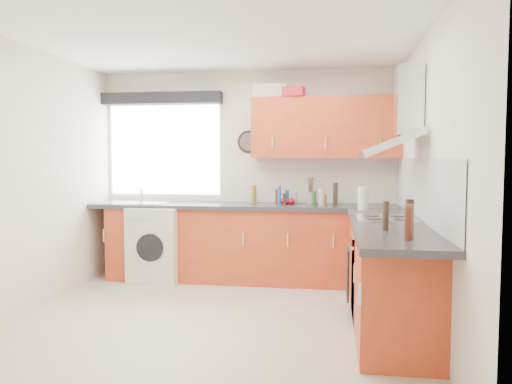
% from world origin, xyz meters
% --- Properties ---
extents(ground_plane, '(3.60, 3.60, 0.00)m').
position_xyz_m(ground_plane, '(0.00, 0.00, 0.00)').
color(ground_plane, beige).
extents(ceiling, '(3.60, 3.60, 0.02)m').
position_xyz_m(ceiling, '(0.00, 0.00, 2.50)').
color(ceiling, white).
rests_on(ceiling, wall_back).
extents(wall_back, '(3.60, 0.02, 2.50)m').
position_xyz_m(wall_back, '(0.00, 1.80, 1.25)').
color(wall_back, silver).
rests_on(wall_back, ground_plane).
extents(wall_front, '(3.60, 0.02, 2.50)m').
position_xyz_m(wall_front, '(0.00, -1.80, 1.25)').
color(wall_front, silver).
rests_on(wall_front, ground_plane).
extents(wall_left, '(0.02, 3.60, 2.50)m').
position_xyz_m(wall_left, '(-1.80, 0.00, 1.25)').
color(wall_left, silver).
rests_on(wall_left, ground_plane).
extents(wall_right, '(0.02, 3.60, 2.50)m').
position_xyz_m(wall_right, '(1.80, 0.00, 1.25)').
color(wall_right, silver).
rests_on(wall_right, ground_plane).
extents(window, '(1.40, 0.02, 1.10)m').
position_xyz_m(window, '(-1.05, 1.79, 1.55)').
color(window, beige).
rests_on(window, wall_back).
extents(window_blind, '(1.50, 0.18, 0.14)m').
position_xyz_m(window_blind, '(-1.05, 1.70, 2.18)').
color(window_blind, black).
rests_on(window_blind, wall_back).
extents(splashback, '(0.01, 3.00, 0.54)m').
position_xyz_m(splashback, '(1.79, 0.30, 1.18)').
color(splashback, white).
rests_on(splashback, wall_right).
extents(base_cab_back, '(3.00, 0.58, 0.86)m').
position_xyz_m(base_cab_back, '(-0.10, 1.51, 0.43)').
color(base_cab_back, '#A93919').
rests_on(base_cab_back, ground_plane).
extents(base_cab_corner, '(0.60, 0.60, 0.86)m').
position_xyz_m(base_cab_corner, '(1.50, 1.50, 0.43)').
color(base_cab_corner, '#A93919').
rests_on(base_cab_corner, ground_plane).
extents(base_cab_right, '(0.58, 2.10, 0.86)m').
position_xyz_m(base_cab_right, '(1.51, 0.15, 0.43)').
color(base_cab_right, '#A93919').
rests_on(base_cab_right, ground_plane).
extents(worktop_back, '(3.60, 0.62, 0.05)m').
position_xyz_m(worktop_back, '(0.00, 1.50, 0.89)').
color(worktop_back, '#27272A').
rests_on(worktop_back, base_cab_back).
extents(worktop_right, '(0.62, 2.42, 0.05)m').
position_xyz_m(worktop_right, '(1.50, 0.00, 0.89)').
color(worktop_right, '#27272A').
rests_on(worktop_right, base_cab_right).
extents(sink, '(0.84, 0.46, 0.10)m').
position_xyz_m(sink, '(-1.33, 1.50, 0.95)').
color(sink, silver).
rests_on(sink, worktop_back).
extents(oven, '(0.56, 0.58, 0.85)m').
position_xyz_m(oven, '(1.50, 0.30, 0.42)').
color(oven, black).
rests_on(oven, ground_plane).
extents(hob_plate, '(0.52, 0.52, 0.01)m').
position_xyz_m(hob_plate, '(1.50, 0.30, 0.92)').
color(hob_plate, silver).
rests_on(hob_plate, worktop_right).
extents(extractor_hood, '(0.52, 0.78, 0.66)m').
position_xyz_m(extractor_hood, '(1.60, 0.30, 1.77)').
color(extractor_hood, silver).
rests_on(extractor_hood, wall_right).
extents(upper_cabinets, '(1.70, 0.35, 0.70)m').
position_xyz_m(upper_cabinets, '(0.95, 1.62, 1.80)').
color(upper_cabinets, '#A93919').
rests_on(upper_cabinets, wall_back).
extents(washing_machine, '(0.64, 0.62, 0.88)m').
position_xyz_m(washing_machine, '(-1.00, 1.40, 0.44)').
color(washing_machine, beige).
rests_on(washing_machine, ground_plane).
extents(wall_clock, '(0.28, 0.04, 0.28)m').
position_xyz_m(wall_clock, '(0.02, 1.78, 1.65)').
color(wall_clock, black).
rests_on(wall_clock, wall_back).
extents(casserole, '(0.40, 0.29, 0.17)m').
position_xyz_m(casserole, '(0.30, 1.72, 2.23)').
color(casserole, beige).
rests_on(casserole, upper_cabinets).
extents(storage_box, '(0.26, 0.23, 0.11)m').
position_xyz_m(storage_box, '(0.59, 1.52, 2.20)').
color(storage_box, '#B31A25').
rests_on(storage_box, upper_cabinets).
extents(utensil_pot, '(0.10, 0.10, 0.13)m').
position_xyz_m(utensil_pot, '(0.78, 1.70, 0.97)').
color(utensil_pot, '#A1998B').
rests_on(utensil_pot, worktop_back).
extents(kitchen_roll, '(0.13, 0.13, 0.24)m').
position_xyz_m(kitchen_roll, '(1.35, 1.05, 1.03)').
color(kitchen_roll, beige).
rests_on(kitchen_roll, worktop_right).
extents(tomato_cluster, '(0.19, 0.19, 0.07)m').
position_xyz_m(tomato_cluster, '(0.51, 1.59, 0.94)').
color(tomato_cluster, red).
rests_on(tomato_cluster, worktop_back).
extents(jar_0, '(0.04, 0.04, 0.21)m').
position_xyz_m(jar_0, '(0.43, 1.48, 1.02)').
color(jar_0, navy).
rests_on(jar_0, worktop_back).
extents(jar_1, '(0.04, 0.04, 0.13)m').
position_xyz_m(jar_1, '(0.49, 1.48, 0.98)').
color(jar_1, '#42171C').
rests_on(jar_1, worktop_back).
extents(jar_2, '(0.06, 0.06, 0.14)m').
position_xyz_m(jar_2, '(0.59, 1.67, 0.98)').
color(jar_2, '#A2978A').
rests_on(jar_2, worktop_back).
extents(jar_3, '(0.07, 0.07, 0.19)m').
position_xyz_m(jar_3, '(0.91, 1.45, 1.00)').
color(jar_3, '#B2A998').
rests_on(jar_3, worktop_back).
extents(jar_4, '(0.05, 0.05, 0.09)m').
position_xyz_m(jar_4, '(0.91, 1.60, 0.96)').
color(jar_4, black).
rests_on(jar_4, worktop_back).
extents(jar_5, '(0.07, 0.07, 0.21)m').
position_xyz_m(jar_5, '(0.09, 1.68, 1.02)').
color(jar_5, olive).
rests_on(jar_5, worktop_back).
extents(jar_6, '(0.06, 0.06, 0.26)m').
position_xyz_m(jar_6, '(1.07, 1.57, 1.04)').
color(jar_6, '#32251B').
rests_on(jar_6, worktop_back).
extents(jar_7, '(0.07, 0.07, 0.18)m').
position_xyz_m(jar_7, '(0.40, 1.59, 1.00)').
color(jar_7, '#541511').
rests_on(jar_7, worktop_back).
extents(jar_8, '(0.07, 0.07, 0.12)m').
position_xyz_m(jar_8, '(0.94, 1.47, 0.97)').
color(jar_8, brown).
rests_on(jar_8, worktop_back).
extents(jar_9, '(0.05, 0.05, 0.16)m').
position_xyz_m(jar_9, '(0.51, 1.61, 0.99)').
color(jar_9, navy).
rests_on(jar_9, worktop_back).
extents(jar_10, '(0.04, 0.04, 0.17)m').
position_xyz_m(jar_10, '(0.83, 1.46, 0.99)').
color(jar_10, '#224C1B').
rests_on(jar_10, worktop_back).
extents(bottle_0, '(0.05, 0.05, 0.22)m').
position_xyz_m(bottle_0, '(1.52, -0.85, 1.02)').
color(bottle_0, '#501F10').
rests_on(bottle_0, worktop_right).
extents(bottle_1, '(0.05, 0.05, 0.22)m').
position_xyz_m(bottle_1, '(1.42, -0.42, 1.02)').
color(bottle_1, '#32261C').
rests_on(bottle_1, worktop_right).
extents(bottle_2, '(0.06, 0.06, 0.23)m').
position_xyz_m(bottle_2, '(1.54, -0.76, 1.03)').
color(bottle_2, brown).
rests_on(bottle_2, worktop_right).
extents(bottle_3, '(0.06, 0.06, 0.25)m').
position_xyz_m(bottle_3, '(1.58, -0.52, 1.03)').
color(bottle_3, black).
rests_on(bottle_3, worktop_right).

